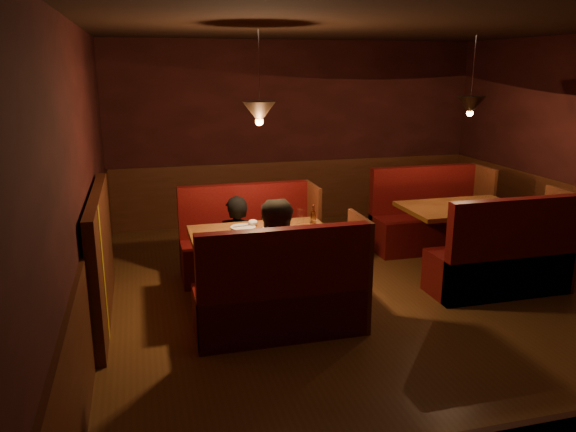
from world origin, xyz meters
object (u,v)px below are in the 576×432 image
object	(u,v)px
main_bench_far	(249,247)
second_bench_near	(504,263)
main_bench_near	(284,301)
diner_a	(237,226)
diner_b	(281,246)
main_table	(262,248)
second_bench_far	(428,223)
second_table	(461,222)

from	to	relation	value
main_bench_far	second_bench_near	size ratio (longest dim) A/B	1.02
main_bench_near	diner_a	xyz separation A→B (m)	(-0.19, 1.41, 0.36)
main_bench_near	diner_b	size ratio (longest dim) A/B	1.00
main_table	diner_a	distance (m)	0.60
second_bench_near	diner_b	bearing A→B (deg)	-177.93
second_bench_far	main_table	bearing A→B (deg)	-154.90
main_table	second_table	distance (m)	2.66
second_bench_far	diner_a	xyz separation A→B (m)	(-2.84, -0.68, 0.35)
diner_b	main_table	bearing A→B (deg)	73.80
second_bench_near	diner_b	distance (m)	2.65
main_table	second_table	bearing A→B (deg)	8.24
main_table	diner_a	size ratio (longest dim) A/B	1.04
main_bench_near	main_bench_far	bearing A→B (deg)	90.00
second_bench_far	diner_b	world-z (taller)	diner_b
main_table	main_bench_near	size ratio (longest dim) A/B	0.91
second_bench_far	diner_b	distance (m)	3.22
main_bench_near	diner_a	bearing A→B (deg)	97.84
diner_b	second_bench_far	bearing A→B (deg)	12.87
diner_a	main_table	bearing A→B (deg)	125.82
main_bench_near	second_table	bearing A→B (deg)	25.12
main_bench_far	diner_b	bearing A→B (deg)	-88.27
second_bench_near	diner_a	xyz separation A→B (m)	(-2.84, 1.05, 0.35)
diner_b	main_bench_far	bearing A→B (deg)	69.51
main_bench_far	second_bench_near	xyz separation A→B (m)	(2.65, -1.33, 0.01)
second_bench_near	diner_a	distance (m)	3.05
second_bench_far	diner_a	world-z (taller)	diner_a
second_table	second_bench_near	xyz separation A→B (m)	(0.03, -0.87, -0.24)
main_bench_near	diner_b	distance (m)	0.53
second_bench_far	diner_a	distance (m)	2.94
main_table	main_bench_far	world-z (taller)	main_bench_far
main_table	second_bench_far	world-z (taller)	second_bench_far
second_bench_far	diner_b	size ratio (longest dim) A/B	0.99
diner_b	main_bench_near	bearing A→B (deg)	-121.47
main_table	main_bench_near	bearing A→B (deg)	-88.76
second_bench_near	main_table	bearing A→B (deg)	169.66
main_bench_near	second_bench_far	size ratio (longest dim) A/B	1.02
main_table	second_bench_near	size ratio (longest dim) A/B	0.93
second_table	second_bench_far	distance (m)	0.90
main_bench_near	diner_a	size ratio (longest dim) A/B	1.15
second_table	diner_a	bearing A→B (deg)	176.25
main_bench_near	second_bench_far	world-z (taller)	second_bench_far
main_bench_far	second_table	world-z (taller)	main_bench_far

